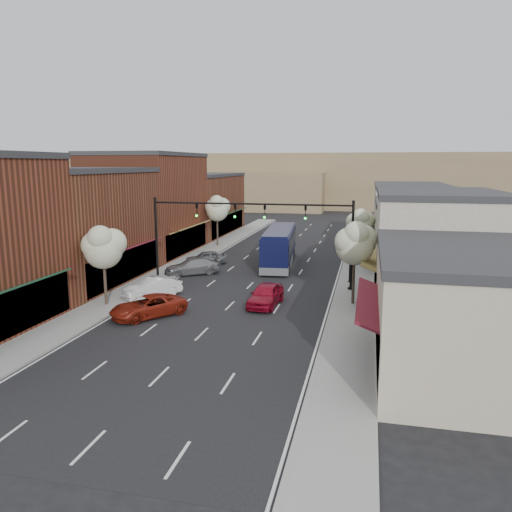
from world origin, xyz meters
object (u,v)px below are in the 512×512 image
Objects in this scene: signal_mast_right at (321,231)px; parked_car_c at (192,267)px; lamp_post_far at (357,223)px; parked_car_b at (152,288)px; tree_left_far at (217,208)px; lamp_post_near at (350,248)px; tree_right_far at (360,223)px; red_hatchback at (266,295)px; coach_bus at (279,246)px; tree_right_near at (355,242)px; signal_mast_left at (183,227)px; parked_car_a at (148,306)px; tree_left_near at (103,246)px; parked_car_d at (206,258)px.

signal_mast_right is 12.61m from parked_car_c.
parked_car_b is (-14.00, -25.07, -2.29)m from lamp_post_far.
tree_left_far is 1.38× the size of lamp_post_near.
tree_right_far reaches higher than red_hatchback.
parked_car_b is (-11.82, -5.07, -3.90)m from signal_mast_right.
tree_right_near is at bearing -65.11° from coach_bus.
lamp_post_near is 0.97× the size of red_hatchback.
signal_mast_left is 1.51× the size of tree_right_far.
tree_left_far reaches higher than parked_car_a.
parked_car_b is (-14.55, -17.01, -3.27)m from tree_right_far.
parked_car_b is (-1.76, 4.50, 0.03)m from parked_car_a.
tree_left_far is (-0.00, 26.00, 0.38)m from tree_left_near.
tree_right_far is at bearing 40.54° from signal_mast_left.
parked_car_a is 17.08m from parked_car_d.
parked_car_d is at bearing -173.44° from coach_bus.
tree_left_near is 5.04m from parked_car_b.
signal_mast_left is at bearing -131.18° from coach_bus.
lamp_post_near is 1.00× the size of lamp_post_far.
signal_mast_right is 1.85× the size of lamp_post_near.
tree_right_near reaches higher than tree_left_near.
tree_left_far is 11.42m from parked_car_d.
coach_bus is (9.05, -9.05, -2.75)m from tree_left_far.
signal_mast_right reaches higher than lamp_post_far.
signal_mast_right is at bearing 30.14° from tree_left_near.
parked_car_d is at bearing 127.63° from red_hatchback.
tree_left_near is 1.30× the size of parked_car_b.
signal_mast_right is 1.38× the size of tree_right_near.
lamp_post_far is 0.90× the size of parked_car_a.
parked_car_c is 4.50m from parked_car_d.
red_hatchback is at bearing 33.65° from parked_car_b.
parked_car_a is (1.19, -9.57, -3.94)m from signal_mast_left.
signal_mast_right is at bearing 0.00° from signal_mast_left.
tree_left_far is (-16.60, 22.00, 0.15)m from tree_right_near.
lamp_post_near is 17.50m from lamp_post_far.
signal_mast_right reaches higher than tree_left_far.
parked_car_d is at bearing 94.46° from signal_mast_left.
tree_left_near reaches higher than red_hatchback.
tree_right_far is 1.19× the size of red_hatchback.
tree_left_far is 1.38× the size of lamp_post_far.
parked_car_d is at bearing 82.44° from tree_left_near.
red_hatchback is (-5.93, -1.32, -3.67)m from tree_right_near.
parked_car_c reaches higher than parked_car_a.
signal_mast_right is at bearing -131.05° from lamp_post_near.
parked_car_b is at bearing -151.60° from lamp_post_near.
tree_left_near reaches higher than lamp_post_near.
tree_left_far is 0.52× the size of coach_bus.
lamp_post_near is at bearing -93.31° from tree_right_far.
parked_car_c is at bearing -81.50° from tree_left_far.
parked_car_c is (-0.39, 2.92, -3.91)m from signal_mast_left.
parked_car_c is at bearing 124.31° from parked_car_b.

